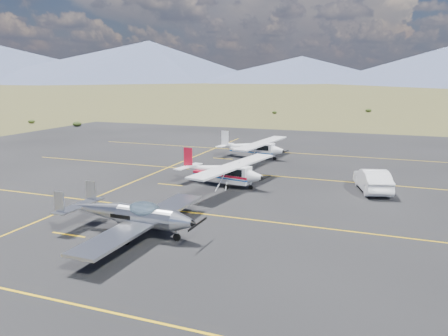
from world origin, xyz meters
The scene contains 6 objects.
ground centered at (0.00, 0.00, 0.00)m, with size 1600.00×1600.00×0.00m, color #383D1C.
apron centered at (0.00, 7.00, 0.00)m, with size 72.00×72.00×0.02m, color black.
aircraft_low_wing centered at (0.01, -2.27, 1.04)m, with size 7.13×9.97×2.17m.
aircraft_cessna centered at (0.69, 8.70, 1.12)m, with size 6.21×10.01×2.53m.
aircraft_plain centered at (-0.39, 19.72, 1.11)m, with size 5.98×9.89×2.49m.
sedan centered at (11.00, 10.83, 0.81)m, with size 1.68×4.83×1.59m, color white.
Camera 1 is at (11.69, -20.24, 7.89)m, focal length 35.00 mm.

